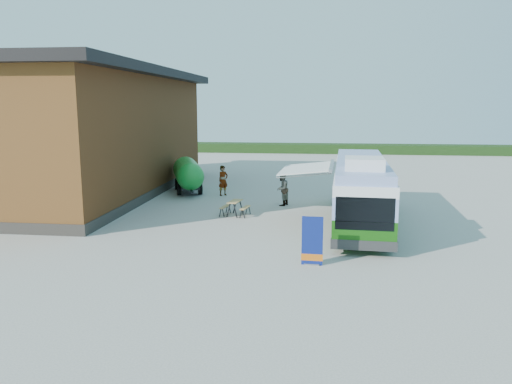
# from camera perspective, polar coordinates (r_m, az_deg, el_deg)

# --- Properties ---
(ground) EXTENTS (100.00, 100.00, 0.00)m
(ground) POSITION_cam_1_polar(r_m,az_deg,el_deg) (19.89, -1.81, -5.70)
(ground) COLOR #BCB7AD
(ground) RESTS_ON ground
(barn) EXTENTS (9.60, 21.20, 7.50)m
(barn) POSITION_cam_1_polar(r_m,az_deg,el_deg) (31.95, -18.03, 6.27)
(barn) COLOR brown
(barn) RESTS_ON ground
(hedge) EXTENTS (40.00, 3.00, 1.00)m
(hedge) POSITION_cam_1_polar(r_m,az_deg,el_deg) (57.36, 12.06, 4.85)
(hedge) COLOR #264419
(hedge) RESTS_ON ground
(bus) EXTENTS (2.90, 11.08, 3.37)m
(bus) POSITION_cam_1_polar(r_m,az_deg,el_deg) (23.13, 11.84, 0.39)
(bus) COLOR #1F6310
(bus) RESTS_ON ground
(awning) EXTENTS (2.61, 3.98, 0.50)m
(awning) POSITION_cam_1_polar(r_m,az_deg,el_deg) (23.10, 6.26, 2.66)
(awning) COLOR white
(awning) RESTS_ON ground
(banner) EXTENTS (0.73, 0.21, 1.68)m
(banner) POSITION_cam_1_polar(r_m,az_deg,el_deg) (17.00, 6.44, -6.08)
(banner) COLOR navy
(banner) RESTS_ON ground
(picnic_table) EXTENTS (1.45, 1.33, 0.73)m
(picnic_table) POSITION_cam_1_polar(r_m,az_deg,el_deg) (24.41, -2.41, -1.45)
(picnic_table) COLOR tan
(picnic_table) RESTS_ON ground
(person_a) EXTENTS (0.77, 0.77, 1.80)m
(person_a) POSITION_cam_1_polar(r_m,az_deg,el_deg) (29.83, -3.77, 1.31)
(person_a) COLOR #999999
(person_a) RESTS_ON ground
(person_b) EXTENTS (0.95, 1.07, 1.82)m
(person_b) POSITION_cam_1_polar(r_m,az_deg,el_deg) (26.80, 2.99, 0.36)
(person_b) COLOR #999999
(person_b) RESTS_ON ground
(slurry_tanker) EXTENTS (2.82, 5.25, 2.03)m
(slurry_tanker) POSITION_cam_1_polar(r_m,az_deg,el_deg) (31.25, -7.80, 2.13)
(slurry_tanker) COLOR #1A8F30
(slurry_tanker) RESTS_ON ground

